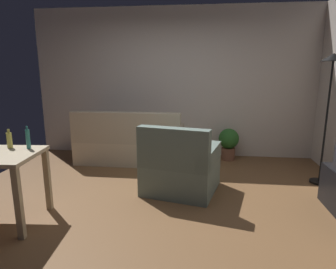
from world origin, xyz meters
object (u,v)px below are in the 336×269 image
at_px(potted_plant, 229,142).
at_px(bottle_squat, 9,140).
at_px(couch, 130,145).
at_px(bottle_tall, 28,139).
at_px(torchiere_lamp, 331,84).
at_px(armchair, 180,168).

bearing_deg(potted_plant, bottle_squat, -137.81).
distance_m(couch, bottle_tall, 2.17).
bearing_deg(bottle_squat, bottle_tall, -0.75).
bearing_deg(torchiere_lamp, couch, 167.28).
xyz_separation_m(torchiere_lamp, bottle_tall, (-3.56, -1.34, -0.54)).
relative_size(armchair, bottle_squat, 5.09).
bearing_deg(torchiere_lamp, bottle_tall, -159.32).
bearing_deg(torchiere_lamp, potted_plant, 141.24).
relative_size(couch, potted_plant, 3.21).
height_order(couch, bottle_squat, bottle_squat).
bearing_deg(bottle_tall, couch, 73.22).
relative_size(couch, torchiere_lamp, 1.01).
bearing_deg(torchiere_lamp, armchair, -164.76).
relative_size(torchiere_lamp, bottle_squat, 8.63).
distance_m(torchiere_lamp, potted_plant, 1.90).
bearing_deg(torchiere_lamp, bottle_squat, -160.47).
relative_size(torchiere_lamp, potted_plant, 3.18).
distance_m(couch, bottle_squat, 2.24).
bearing_deg(bottle_squat, armchair, 23.98).
distance_m(torchiere_lamp, bottle_squat, 4.05).
distance_m(torchiere_lamp, armchair, 2.32).
relative_size(potted_plant, armchair, 0.53).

